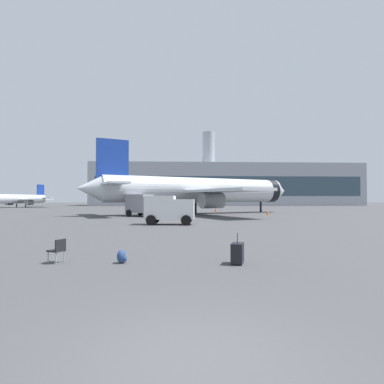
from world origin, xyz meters
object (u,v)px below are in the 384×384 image
(rolling_suitcase, at_px, (237,253))
(safety_cone_mid, at_px, (216,210))
(airplane_at_gate, at_px, (198,190))
(safety_cone_near, at_px, (268,212))
(gate_chair, at_px, (58,249))
(airplane_taxiing, at_px, (18,199))
(service_truck, at_px, (144,204))
(traveller_backpack, at_px, (122,257))
(cargo_van, at_px, (169,208))

(rolling_suitcase, bearing_deg, safety_cone_mid, 83.72)
(airplane_at_gate, relative_size, rolling_suitcase, 30.86)
(safety_cone_mid, xyz_separation_m, rolling_suitcase, (-5.20, -47.30, 0.04))
(safety_cone_near, xyz_separation_m, gate_chair, (-17.78, -34.39, 0.15))
(safety_cone_mid, relative_size, rolling_suitcase, 0.65)
(airplane_at_gate, distance_m, airplane_taxiing, 60.42)
(airplane_taxiing, distance_m, service_truck, 60.08)
(airplane_at_gate, distance_m, traveller_backpack, 38.48)
(rolling_suitcase, distance_m, traveller_backpack, 4.17)
(cargo_van, height_order, safety_cone_mid, cargo_van)
(rolling_suitcase, relative_size, gate_chair, 1.28)
(airplane_taxiing, distance_m, rolling_suitcase, 89.47)
(safety_cone_near, bearing_deg, safety_cone_mid, 116.20)
(safety_cone_mid, distance_m, rolling_suitcase, 47.59)
(service_truck, distance_m, traveller_backpack, 30.95)
(airplane_at_gate, xyz_separation_m, gate_chair, (-7.82, -37.76, -3.16))
(safety_cone_near, distance_m, rolling_suitcase, 36.71)
(airplane_taxiing, relative_size, safety_cone_mid, 29.89)
(airplane_at_gate, bearing_deg, service_truck, -137.25)
(service_truck, distance_m, cargo_van, 13.89)
(safety_cone_mid, bearing_deg, service_truck, -125.67)
(airplane_at_gate, bearing_deg, safety_cone_mid, 66.71)
(safety_cone_near, distance_m, traveller_backpack, 37.86)
(airplane_taxiing, height_order, safety_cone_near, airplane_taxiing)
(cargo_van, bearing_deg, safety_cone_near, 50.63)
(airplane_at_gate, distance_m, safety_cone_near, 11.02)
(airplane_taxiing, distance_m, traveller_backpack, 87.14)
(safety_cone_near, bearing_deg, cargo_van, -129.37)
(airplane_taxiing, bearing_deg, gate_chair, -63.65)
(cargo_van, relative_size, rolling_suitcase, 4.16)
(cargo_van, xyz_separation_m, safety_cone_mid, (7.98, 29.51, -1.09))
(service_truck, bearing_deg, safety_cone_near, 11.92)
(cargo_van, bearing_deg, traveller_backpack, -94.52)
(traveller_backpack, xyz_separation_m, gate_chair, (-2.34, 0.17, 0.27))
(rolling_suitcase, bearing_deg, safety_cone_near, 72.09)
(airplane_at_gate, xyz_separation_m, traveller_backpack, (-5.49, -37.94, -3.42))
(cargo_van, distance_m, safety_cone_near, 22.20)
(airplane_at_gate, bearing_deg, rolling_suitcase, -91.99)
(service_truck, height_order, rolling_suitcase, service_truck)
(airplane_at_gate, bearing_deg, airplane_taxiing, 139.52)
(airplane_at_gate, relative_size, service_truck, 6.54)
(airplane_taxiing, relative_size, cargo_van, 4.71)
(cargo_van, bearing_deg, airplane_taxiing, 125.01)
(cargo_van, height_order, rolling_suitcase, cargo_van)
(airplane_at_gate, height_order, airplane_taxiing, airplane_at_gate)
(safety_cone_near, height_order, rolling_suitcase, rolling_suitcase)
(airplane_at_gate, xyz_separation_m, safety_cone_mid, (3.87, 8.99, -3.30))
(safety_cone_mid, bearing_deg, traveller_backpack, -101.28)
(service_truck, height_order, safety_cone_near, service_truck)
(safety_cone_near, bearing_deg, service_truck, -168.08)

